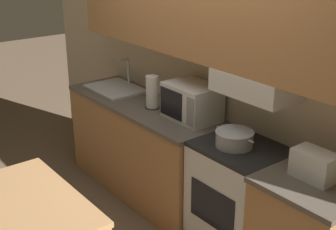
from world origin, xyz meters
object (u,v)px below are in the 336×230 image
object	(u,v)px
stove_range	(238,201)
microwave	(192,102)
sink_basin	(115,88)
paper_towel_roll	(152,92)
toaster	(315,165)
cooking_pot	(234,138)
dining_table	(17,219)

from	to	relation	value
stove_range	microwave	distance (m)	0.87
sink_basin	paper_towel_roll	bearing A→B (deg)	-0.86
microwave	toaster	size ratio (longest dim) A/B	1.56
stove_range	cooking_pot	distance (m)	0.51
dining_table	paper_towel_roll	bearing A→B (deg)	110.33
dining_table	microwave	bearing A→B (deg)	94.91
stove_range	microwave	bearing A→B (deg)	173.39
stove_range	microwave	size ratio (longest dim) A/B	2.05
cooking_pot	toaster	distance (m)	0.64
stove_range	toaster	size ratio (longest dim) A/B	3.20
toaster	sink_basin	size ratio (longest dim) A/B	0.51
sink_basin	toaster	bearing A→B (deg)	0.66
cooking_pot	dining_table	xyz separation A→B (m)	(-0.45, -1.45, -0.32)
cooking_pot	paper_towel_roll	size ratio (longest dim) A/B	1.25
microwave	toaster	world-z (taller)	microwave
cooking_pot	toaster	bearing A→B (deg)	3.97
microwave	sink_basin	xyz separation A→B (m)	(-1.02, -0.09, -0.13)
microwave	sink_basin	size ratio (longest dim) A/B	0.79
toaster	paper_towel_roll	size ratio (longest dim) A/B	0.98
cooking_pot	paper_towel_roll	distance (m)	1.00
toaster	dining_table	world-z (taller)	toaster
sink_basin	dining_table	bearing A→B (deg)	-51.69
cooking_pot	toaster	world-z (taller)	toaster
cooking_pot	paper_towel_roll	world-z (taller)	paper_towel_roll
stove_range	sink_basin	bearing A→B (deg)	-179.47
microwave	dining_table	world-z (taller)	microwave
microwave	stove_range	bearing A→B (deg)	-6.61
microwave	toaster	xyz separation A→B (m)	(1.22, -0.06, -0.05)
cooking_pot	paper_towel_roll	xyz separation A→B (m)	(-0.99, 0.01, 0.08)
toaster	stove_range	bearing A→B (deg)	-179.01
stove_range	toaster	bearing A→B (deg)	0.99
paper_towel_roll	dining_table	xyz separation A→B (m)	(0.54, -1.46, -0.40)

